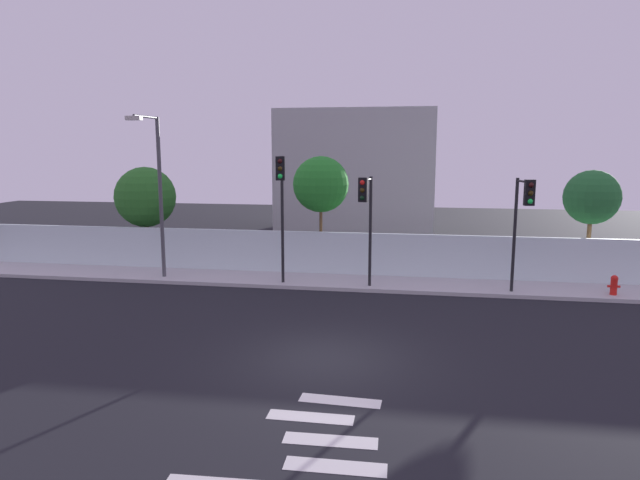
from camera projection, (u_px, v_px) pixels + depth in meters
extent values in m
plane|color=black|center=(327.00, 359.00, 14.56)|extent=(80.00, 80.00, 0.00)
cube|color=#B6B6B6|center=(357.00, 283.00, 22.54)|extent=(36.00, 2.40, 0.15)
cube|color=silver|center=(360.00, 254.00, 23.63)|extent=(36.00, 0.18, 1.80)
cube|color=silver|center=(335.00, 467.00, 9.60)|extent=(1.81, 0.48, 0.01)
cube|color=silver|center=(330.00, 440.00, 10.46)|extent=(1.81, 0.49, 0.01)
cube|color=silver|center=(311.00, 417.00, 11.37)|extent=(1.80, 0.44, 0.01)
cube|color=silver|center=(340.00, 401.00, 12.12)|extent=(1.82, 0.52, 0.01)
cylinder|color=black|center=(282.00, 220.00, 21.96)|extent=(0.12, 0.12, 5.05)
cylinder|color=black|center=(281.00, 159.00, 21.13)|extent=(0.22, 0.88, 0.08)
cube|color=black|center=(280.00, 168.00, 20.76)|extent=(0.37, 0.25, 0.90)
sphere|color=black|center=(280.00, 161.00, 20.60)|extent=(0.18, 0.18, 0.18)
sphere|color=#33260A|center=(280.00, 169.00, 20.64)|extent=(0.18, 0.18, 0.18)
sphere|color=#19F24C|center=(280.00, 176.00, 20.69)|extent=(0.18, 0.18, 0.18)
cylinder|color=black|center=(514.00, 235.00, 20.59)|extent=(0.12, 0.12, 4.28)
cylinder|color=black|center=(524.00, 182.00, 19.64)|extent=(0.27, 1.26, 0.08)
cube|color=black|center=(529.00, 193.00, 19.07)|extent=(0.37, 0.25, 0.90)
sphere|color=black|center=(531.00, 185.00, 18.91)|extent=(0.18, 0.18, 0.18)
sphere|color=#33260A|center=(531.00, 193.00, 18.95)|extent=(0.18, 0.18, 0.18)
sphere|color=#19F24C|center=(530.00, 201.00, 19.00)|extent=(0.18, 0.18, 0.18)
cylinder|color=black|center=(370.00, 232.00, 21.45)|extent=(0.12, 0.12, 4.29)
cylinder|color=black|center=(367.00, 180.00, 20.70)|extent=(0.29, 0.93, 0.08)
cube|color=black|center=(363.00, 190.00, 20.33)|extent=(0.38, 0.27, 0.90)
sphere|color=red|center=(362.00, 183.00, 20.18)|extent=(0.18, 0.18, 0.18)
sphere|color=#33260A|center=(362.00, 190.00, 20.22)|extent=(0.18, 0.18, 0.18)
sphere|color=black|center=(362.00, 198.00, 20.27)|extent=(0.18, 0.18, 0.18)
cylinder|color=#4C4C51|center=(161.00, 198.00, 22.87)|extent=(0.16, 0.16, 6.62)
cylinder|color=#4C4C51|center=(146.00, 117.00, 21.46)|extent=(0.15, 1.82, 0.10)
cube|color=beige|center=(134.00, 118.00, 20.59)|extent=(0.61, 0.26, 0.16)
cylinder|color=red|center=(614.00, 287.00, 20.37)|extent=(0.24, 0.24, 0.57)
sphere|color=red|center=(614.00, 279.00, 20.32)|extent=(0.26, 0.26, 0.26)
cylinder|color=red|center=(609.00, 286.00, 20.40)|extent=(0.10, 0.09, 0.09)
cylinder|color=red|center=(619.00, 287.00, 20.34)|extent=(0.10, 0.09, 0.09)
cylinder|color=brown|center=(148.00, 239.00, 26.63)|extent=(0.17, 0.17, 2.43)
sphere|color=#286C24|center=(145.00, 197.00, 26.30)|extent=(2.87, 2.87, 2.87)
cylinder|color=brown|center=(321.00, 235.00, 25.19)|extent=(0.14, 0.14, 3.22)
sphere|color=#258628|center=(321.00, 184.00, 24.82)|extent=(2.52, 2.52, 2.52)
cylinder|color=brown|center=(588.00, 246.00, 23.37)|extent=(0.18, 0.18, 2.87)
sphere|color=#24682F|center=(592.00, 197.00, 23.04)|extent=(2.27, 2.27, 2.27)
cube|color=#A8A8A8|center=(357.00, 172.00, 37.04)|extent=(10.15, 6.00, 8.01)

